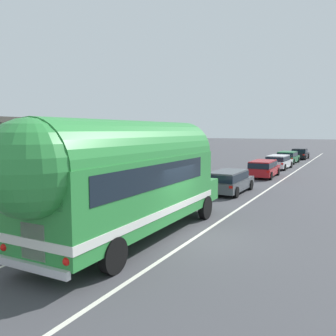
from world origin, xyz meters
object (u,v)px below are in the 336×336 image
at_px(car_fourth, 288,157).
at_px(car_fifth, 300,153).
at_px(car_second, 263,168).
at_px(car_third, 278,161).
at_px(car_lead, 229,180).
at_px(painted_bus, 126,175).

height_order(car_fourth, car_fifth, same).
bearing_deg(car_fifth, car_second, -89.86).
relative_size(car_third, car_fourth, 0.98).
xyz_separation_m(car_lead, car_fourth, (-0.23, 21.81, -0.01)).
relative_size(car_second, car_third, 1.03).
xyz_separation_m(car_third, car_fourth, (-0.22, 6.61, 0.00)).
bearing_deg(car_fourth, car_lead, -89.40).
distance_m(car_third, car_fourth, 6.61).
bearing_deg(car_second, car_lead, -90.97).
xyz_separation_m(car_third, car_fifth, (0.10, 13.78, -0.05)).
bearing_deg(painted_bus, car_third, 89.98).
height_order(painted_bus, car_second, painted_bus).
bearing_deg(car_fourth, car_second, -88.44).
height_order(car_third, car_fourth, same).
xyz_separation_m(car_second, car_fifth, (-0.05, 20.73, -0.07)).
bearing_deg(car_third, car_lead, -89.97).
xyz_separation_m(painted_bus, car_third, (0.01, 25.98, -1.52)).
distance_m(car_lead, car_fifth, 28.98).
bearing_deg(car_fourth, painted_bus, -89.63).
height_order(car_lead, car_third, same).
relative_size(car_second, car_fourth, 1.01).
bearing_deg(painted_bus, car_fourth, 90.37).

